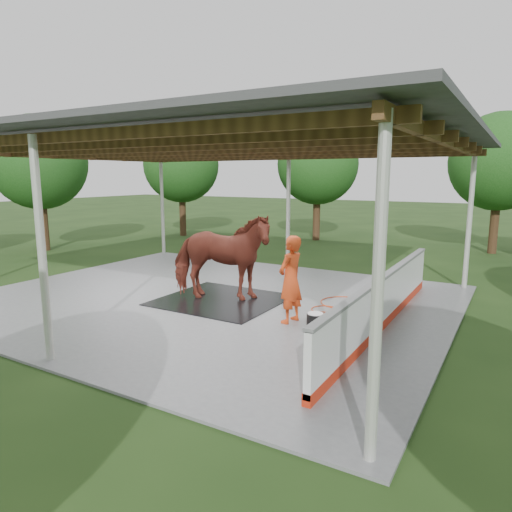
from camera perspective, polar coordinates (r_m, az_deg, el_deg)
The scene contains 12 objects.
ground at distance 12.16m, azimuth -5.96°, elevation -5.48°, with size 100.00×100.00×0.00m, color #1E3814.
concrete_slab at distance 12.15m, azimuth -5.96°, elevation -5.37°, with size 12.00×10.00×0.05m, color slate.
pavilion_structure at distance 11.74m, azimuth -6.32°, elevation 13.51°, with size 12.60×10.60×4.05m.
dasher_board at distance 10.08m, azimuth 15.71°, elevation -5.59°, with size 0.16×8.00×1.15m.
tree_belt at distance 12.30m, azimuth -2.60°, elevation 12.57°, with size 28.00×28.00×5.80m.
rubber_mat at distance 11.91m, azimuth -4.37°, elevation -5.49°, with size 3.02×2.83×0.02m, color black.
horse at distance 11.66m, azimuth -4.44°, elevation -0.13°, with size 1.21×2.65×2.24m, color maroon.
handler at distance 9.95m, azimuth 4.34°, elevation -2.94°, with size 0.70×0.46×1.93m, color #C43B14.
wash_bucket at distance 9.79m, azimuth 7.40°, elevation -8.01°, with size 0.36×0.36×0.34m.
soap_bottle_a at distance 9.83m, azimuth 7.25°, elevation -7.98°, with size 0.13×0.13×0.33m, color silver.
soap_bottle_b at distance 10.52m, azimuth 12.67°, elevation -7.32°, with size 0.09×0.09×0.19m, color #338CD8.
hose_coil at distance 11.59m, azimuth 10.95°, elevation -6.07°, with size 1.58×1.74×0.02m.
Camera 1 is at (6.96, -9.43, 3.24)m, focal length 32.00 mm.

